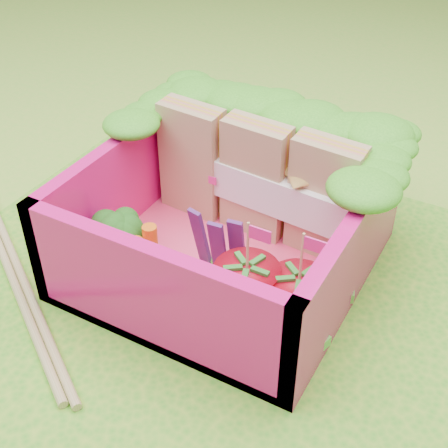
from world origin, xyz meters
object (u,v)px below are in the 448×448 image
bento_box (227,221)px  chopsticks (2,240)px  strawberry_left (246,293)px  sandwich_stack (256,179)px  broccoli (116,234)px  strawberry_right (297,302)px

bento_box → chopsticks: bento_box is taller
strawberry_left → chopsticks: (-1.38, -0.10, -0.18)m
sandwich_stack → broccoli: size_ratio=3.50×
strawberry_right → chopsticks: 1.61m
bento_box → strawberry_right: 0.56m
strawberry_left → strawberry_right: bearing=16.6°
sandwich_stack → strawberry_right: sandwich_stack is taller
bento_box → strawberry_right: size_ratio=2.55×
broccoli → chopsticks: broccoli is taller
bento_box → broccoli: 0.53m
strawberry_left → sandwich_stack: bearing=113.5°
bento_box → strawberry_right: (0.48, -0.26, -0.08)m
strawberry_right → chopsticks: bearing=-174.0°
bento_box → sandwich_stack: bearing=88.9°
sandwich_stack → strawberry_left: 0.69m
strawberry_left → strawberry_right: strawberry_left is taller
chopsticks → bento_box: bearing=21.0°
broccoli → strawberry_left: strawberry_left is taller
bento_box → sandwich_stack: (0.01, 0.29, 0.07)m
bento_box → broccoli: bearing=-145.0°
broccoli → strawberry_left: size_ratio=0.60×
sandwich_stack → chopsticks: 1.36m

